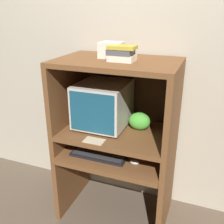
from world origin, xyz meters
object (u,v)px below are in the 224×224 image
Objects in this scene: snack_bag at (139,121)px; book_stack at (122,53)px; keyboard at (99,155)px; crt_monitor at (103,104)px; storage_box at (111,50)px; mouse at (134,162)px.

book_stack reaches higher than snack_bag.
snack_bag is (0.26, 0.23, 0.24)m from keyboard.
book_stack is (0.14, 0.11, 0.78)m from keyboard.
snack_bag is at bearing 7.39° from crt_monitor.
snack_bag is 0.88× the size of book_stack.
book_stack is at bearing -38.82° from storage_box.
keyboard is 0.81m from storage_box.
snack_bag is (0.30, 0.04, -0.12)m from crt_monitor.
keyboard is 0.42m from snack_bag.
crt_monitor is 2.21× the size of book_stack.
crt_monitor is 2.52× the size of snack_bag.
keyboard is at bearing -98.06° from storage_box.
snack_bag is at bearing 43.81° from book_stack.
keyboard is 2.58× the size of snack_bag.
crt_monitor is 0.98× the size of keyboard.
storage_box reaches higher than keyboard.
mouse is 0.80m from book_stack.
book_stack is at bearing 142.99° from mouse.
snack_bag reaches higher than keyboard.
mouse is 0.42× the size of snack_bag.
crt_monitor is at bearing -172.61° from snack_bag.
mouse is (0.29, -0.00, 0.00)m from keyboard.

